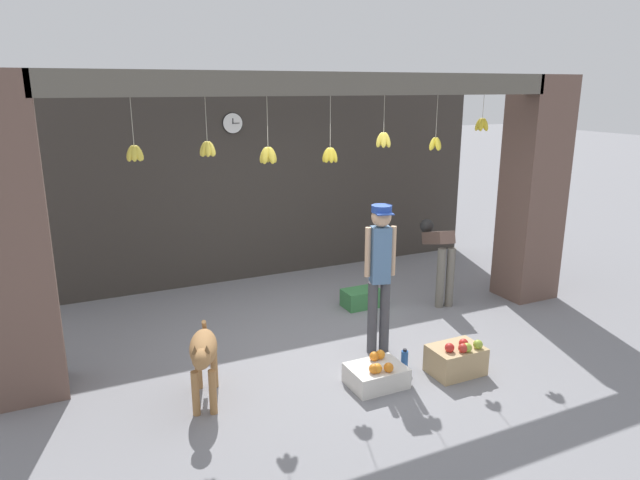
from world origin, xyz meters
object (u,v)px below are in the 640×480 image
Objects in this scene: fruit_crate_oranges at (376,374)px; fruit_crate_apples at (456,359)px; shopkeeper at (380,267)px; water_bottle at (405,360)px; dog at (203,353)px; wall_clock at (233,123)px; produce_box_green at (362,298)px; worker_stooping at (439,252)px.

fruit_crate_oranges is 1.02× the size of fruit_crate_apples.
shopkeeper is 1.01m from water_bottle.
wall_clock reaches higher than dog.
produce_box_green is at bearing -56.41° from wall_clock.
water_bottle is at bearing 99.25° from dog.
fruit_crate_oranges is at bearing 72.73° from shopkeeper.
fruit_crate_apples reaches higher than fruit_crate_oranges.
produce_box_green is at bearing 177.85° from worker_stooping.
dog is 1.68× the size of fruit_crate_apples.
dog is at bearing -149.32° from produce_box_green.
shopkeeper is 3.36× the size of produce_box_green.
wall_clock is (-0.70, 3.52, 2.27)m from water_bottle.
dog is at bearing -112.42° from wall_clock.
dog is at bearing 165.84° from fruit_crate_oranges.
water_bottle is (0.04, -0.49, -0.89)m from shopkeeper.
produce_box_green is at bearing 89.26° from fruit_crate_apples.
fruit_crate_oranges is (1.62, -0.41, -0.39)m from dog.
fruit_crate_apples is (2.49, -0.55, -0.35)m from dog.
dog is 2.58m from fruit_crate_apples.
dog is 2.09m from shopkeeper.
fruit_crate_oranges is at bearing -160.86° from water_bottle.
wall_clock is (-1.17, 1.77, 2.25)m from produce_box_green.
shopkeeper reaches higher than produce_box_green.
fruit_crate_oranges is 1.10× the size of produce_box_green.
produce_box_green is (-1.06, 0.25, -0.59)m from worker_stooping.
fruit_crate_oranges is at bearing 170.97° from fruit_crate_apples.
shopkeeper is at bearing 58.02° from fruit_crate_oranges.
shopkeeper reaches higher than fruit_crate_oranges.
dog is 1.65× the size of fruit_crate_oranges.
dog reaches higher than produce_box_green.
water_bottle is (2.05, -0.26, -0.40)m from dog.
fruit_crate_apples is at bearing -33.11° from water_bottle.
worker_stooping reaches higher than dog.
dog reaches higher than fruit_crate_oranges.
worker_stooping is 3.56× the size of wall_clock.
worker_stooping is 2.22m from water_bottle.
wall_clock is (-0.67, 3.04, 1.38)m from shopkeeper.
worker_stooping is at bearing 58.84° from fruit_crate_apples.
water_bottle is at bearing 108.86° from shopkeeper.
wall_clock reaches higher than fruit_crate_oranges.
dog is 2.10m from water_bottle.
produce_box_green is at bearing -97.01° from shopkeeper.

